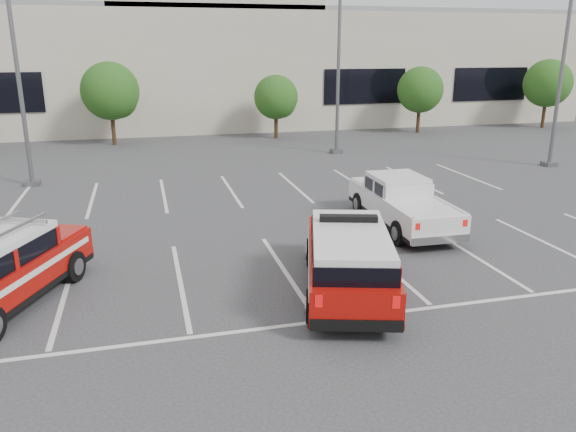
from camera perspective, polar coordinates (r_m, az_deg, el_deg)
name	(u,v)px	position (r m, az deg, el deg)	size (l,w,h in m)	color
ground	(285,272)	(14.66, -0.26, -5.73)	(120.00, 120.00, 0.00)	#343436
stall_markings	(252,222)	(18.79, -3.66, -0.63)	(23.00, 15.00, 0.01)	silver
convention_building	(184,60)	(45.14, -10.47, 15.35)	(60.00, 16.99, 13.20)	beige
tree_mid_left	(112,93)	(35.30, -17.46, 11.83)	(3.37, 3.37, 4.85)	#3F2B19
tree_mid_right	(277,99)	(36.30, -1.11, 11.83)	(2.77, 2.77, 3.99)	#3F2B19
tree_right	(421,91)	(39.81, 13.36, 12.22)	(3.07, 3.07, 4.42)	#3F2B19
tree_far_right	(548,85)	(45.30, 24.91, 11.99)	(3.37, 3.37, 4.85)	#3F2B19
light_pole_left	(16,59)	(25.56, -25.92, 14.19)	(0.90, 0.60, 10.24)	#59595E
light_pole_mid	(339,56)	(30.91, 5.17, 15.90)	(0.90, 0.60, 10.24)	#59595E
light_pole_right	(564,57)	(30.15, 26.20, 14.30)	(0.90, 0.60, 10.24)	#59595E
fire_chief_suv	(348,264)	(13.29, 6.16, -4.86)	(3.24, 5.42, 1.80)	#9B0C07
white_pickup	(401,207)	(18.56, 11.45, 0.89)	(1.94, 5.28, 1.61)	silver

